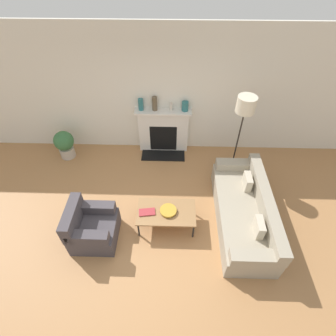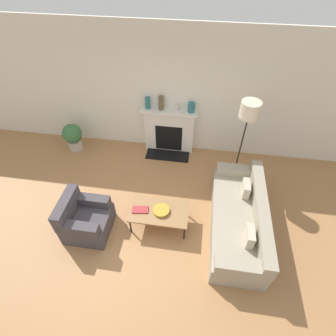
{
  "view_description": "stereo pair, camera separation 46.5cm",
  "coord_description": "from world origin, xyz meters",
  "px_view_note": "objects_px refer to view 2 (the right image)",
  "views": [
    {
      "loc": [
        0.45,
        -2.53,
        4.3
      ],
      "look_at": [
        0.34,
        1.35,
        0.45
      ],
      "focal_mm": 28.0,
      "sensor_mm": 36.0,
      "label": 1
    },
    {
      "loc": [
        0.91,
        -2.49,
        4.3
      ],
      "look_at": [
        0.34,
        1.35,
        0.45
      ],
      "focal_mm": 28.0,
      "sensor_mm": 36.0,
      "label": 2
    }
  ],
  "objects_px": {
    "armchair_near": "(85,219)",
    "mantel_vase_center_left": "(161,103)",
    "book": "(140,210)",
    "mantel_vase_center_right": "(177,107)",
    "potted_plant": "(73,136)",
    "coffee_table": "(159,212)",
    "couch": "(240,219)",
    "floor_lamp": "(249,116)",
    "mantel_vase_left": "(148,103)",
    "fireplace": "(169,131)",
    "mantel_vase_right": "(191,108)",
    "bowl": "(161,210)"
  },
  "relations": [
    {
      "from": "coffee_table",
      "to": "armchair_near",
      "type": "bearing_deg",
      "value": -166.28
    },
    {
      "from": "floor_lamp",
      "to": "mantel_vase_left",
      "type": "bearing_deg",
      "value": 159.39
    },
    {
      "from": "armchair_near",
      "to": "floor_lamp",
      "type": "bearing_deg",
      "value": -57.13
    },
    {
      "from": "potted_plant",
      "to": "mantel_vase_left",
      "type": "bearing_deg",
      "value": 11.04
    },
    {
      "from": "bowl",
      "to": "mantel_vase_right",
      "type": "xyz_separation_m",
      "value": [
        0.31,
        2.23,
        0.79
      ]
    },
    {
      "from": "mantel_vase_center_left",
      "to": "potted_plant",
      "type": "distance_m",
      "value": 2.33
    },
    {
      "from": "couch",
      "to": "coffee_table",
      "type": "relative_size",
      "value": 2.12
    },
    {
      "from": "couch",
      "to": "mantel_vase_left",
      "type": "bearing_deg",
      "value": -135.21
    },
    {
      "from": "coffee_table",
      "to": "floor_lamp",
      "type": "relative_size",
      "value": 0.56
    },
    {
      "from": "couch",
      "to": "mantel_vase_center_right",
      "type": "bearing_deg",
      "value": -145.92
    },
    {
      "from": "couch",
      "to": "bowl",
      "type": "distance_m",
      "value": 1.44
    },
    {
      "from": "fireplace",
      "to": "couch",
      "type": "distance_m",
      "value": 2.65
    },
    {
      "from": "armchair_near",
      "to": "mantel_vase_center_left",
      "type": "xyz_separation_m",
      "value": [
        0.99,
        2.55,
        0.97
      ]
    },
    {
      "from": "coffee_table",
      "to": "bowl",
      "type": "distance_m",
      "value": 0.07
    },
    {
      "from": "coffee_table",
      "to": "mantel_vase_right",
      "type": "bearing_deg",
      "value": 81.27
    },
    {
      "from": "fireplace",
      "to": "mantel_vase_right",
      "type": "distance_m",
      "value": 0.83
    },
    {
      "from": "bowl",
      "to": "mantel_vase_center_right",
      "type": "bearing_deg",
      "value": 90.0
    },
    {
      "from": "fireplace",
      "to": "mantel_vase_left",
      "type": "height_order",
      "value": "mantel_vase_left"
    },
    {
      "from": "fireplace",
      "to": "mantel_vase_center_left",
      "type": "distance_m",
      "value": 0.75
    },
    {
      "from": "mantel_vase_left",
      "to": "bowl",
      "type": "bearing_deg",
      "value": -73.34
    },
    {
      "from": "couch",
      "to": "potted_plant",
      "type": "distance_m",
      "value": 4.29
    },
    {
      "from": "book",
      "to": "mantel_vase_center_left",
      "type": "relative_size",
      "value": 0.97
    },
    {
      "from": "fireplace",
      "to": "couch",
      "type": "height_order",
      "value": "fireplace"
    },
    {
      "from": "book",
      "to": "potted_plant",
      "type": "bearing_deg",
      "value": 129.81
    },
    {
      "from": "armchair_near",
      "to": "mantel_vase_center_right",
      "type": "distance_m",
      "value": 3.02
    },
    {
      "from": "potted_plant",
      "to": "coffee_table",
      "type": "bearing_deg",
      "value": -37.37
    },
    {
      "from": "book",
      "to": "mantel_vase_center_left",
      "type": "distance_m",
      "value": 2.42
    },
    {
      "from": "coffee_table",
      "to": "mantel_vase_left",
      "type": "relative_size",
      "value": 4.01
    },
    {
      "from": "coffee_table",
      "to": "mantel_vase_right",
      "type": "height_order",
      "value": "mantel_vase_right"
    },
    {
      "from": "fireplace",
      "to": "potted_plant",
      "type": "relative_size",
      "value": 1.83
    },
    {
      "from": "coffee_table",
      "to": "mantel_vase_right",
      "type": "distance_m",
      "value": 2.41
    },
    {
      "from": "armchair_near",
      "to": "mantel_vase_left",
      "type": "distance_m",
      "value": 2.8
    },
    {
      "from": "couch",
      "to": "coffee_table",
      "type": "bearing_deg",
      "value": -85.42
    },
    {
      "from": "armchair_near",
      "to": "mantel_vase_center_right",
      "type": "relative_size",
      "value": 4.66
    },
    {
      "from": "couch",
      "to": "book",
      "type": "bearing_deg",
      "value": -85.28
    },
    {
      "from": "fireplace",
      "to": "mantel_vase_left",
      "type": "bearing_deg",
      "value": 178.29
    },
    {
      "from": "mantel_vase_center_left",
      "to": "mantel_vase_right",
      "type": "bearing_deg",
      "value": 0.0
    },
    {
      "from": "coffee_table",
      "to": "floor_lamp",
      "type": "height_order",
      "value": "floor_lamp"
    },
    {
      "from": "book",
      "to": "fireplace",
      "type": "bearing_deg",
      "value": 76.74
    },
    {
      "from": "fireplace",
      "to": "couch",
      "type": "bearing_deg",
      "value": -52.54
    },
    {
      "from": "book",
      "to": "floor_lamp",
      "type": "bearing_deg",
      "value": 31.88
    },
    {
      "from": "book",
      "to": "mantel_vase_right",
      "type": "bearing_deg",
      "value": 64.99
    },
    {
      "from": "floor_lamp",
      "to": "mantel_vase_center_left",
      "type": "height_order",
      "value": "floor_lamp"
    },
    {
      "from": "book",
      "to": "mantel_vase_center_right",
      "type": "bearing_deg",
      "value": 72.34
    },
    {
      "from": "floor_lamp",
      "to": "mantel_vase_right",
      "type": "bearing_deg",
      "value": 144.49
    },
    {
      "from": "couch",
      "to": "armchair_near",
      "type": "relative_size",
      "value": 2.84
    },
    {
      "from": "fireplace",
      "to": "mantel_vase_center_left",
      "type": "height_order",
      "value": "mantel_vase_center_left"
    },
    {
      "from": "potted_plant",
      "to": "book",
      "type": "bearing_deg",
      "value": -42.16
    },
    {
      "from": "couch",
      "to": "floor_lamp",
      "type": "xyz_separation_m",
      "value": [
        -0.04,
        1.34,
        1.33
      ]
    },
    {
      "from": "couch",
      "to": "book",
      "type": "distance_m",
      "value": 1.82
    }
  ]
}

